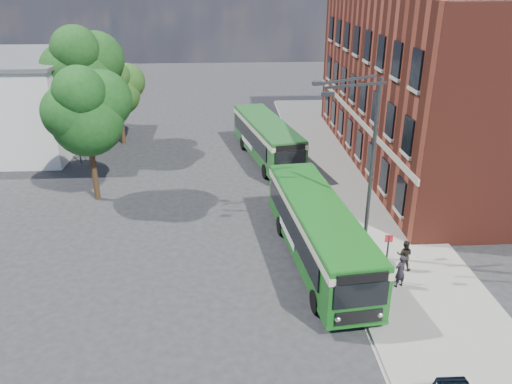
{
  "coord_description": "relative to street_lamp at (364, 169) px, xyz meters",
  "views": [
    {
      "loc": [
        -1.42,
        -23.16,
        12.98
      ],
      "look_at": [
        0.07,
        1.65,
        2.2
      ],
      "focal_mm": 35.0,
      "sensor_mm": 36.0,
      "label": 1
    }
  ],
  "objects": [
    {
      "name": "pedestrian_b",
      "position": [
        1.95,
        -1.26,
        -3.88
      ],
      "size": [
        0.92,
        0.84,
        1.52
      ],
      "primitive_type": "imported",
      "rotation": [
        0.0,
        0.0,
        2.7
      ],
      "color": "black",
      "rests_on": "pavement"
    },
    {
      "name": "pavement",
      "position": [
        2.16,
        10.0,
        -4.72
      ],
      "size": [
        6.0,
        48.0,
        0.15
      ],
      "primitive_type": "cube",
      "color": "gray",
      "rests_on": "ground"
    },
    {
      "name": "ground",
      "position": [
        -4.84,
        2.0,
        -4.79
      ],
      "size": [
        120.0,
        120.0,
        0.0
      ],
      "primitive_type": "plane",
      "color": "#262628",
      "rests_on": "ground"
    },
    {
      "name": "bus_rear",
      "position": [
        -3.28,
        15.05,
        -2.96
      ],
      "size": [
        4.77,
        11.51,
        3.02
      ],
      "color": "#226225",
      "rests_on": "ground"
    },
    {
      "name": "white_building",
      "position": [
        -22.84,
        20.0,
        -1.13
      ],
      "size": [
        9.4,
        13.4,
        7.3
      ],
      "color": "silver",
      "rests_on": "ground"
    },
    {
      "name": "street_lamp",
      "position": [
        0.0,
        0.0,
        0.0
      ],
      "size": [
        2.96,
        2.38,
        9.0
      ],
      "color": "#35373A",
      "rests_on": "ground"
    },
    {
      "name": "tree_left",
      "position": [
        -14.48,
        8.16,
        0.97
      ],
      "size": [
        5.03,
        4.78,
        8.48
      ],
      "color": "#352413",
      "rests_on": "ground"
    },
    {
      "name": "brick_office",
      "position": [
        9.16,
        14.0,
        2.18
      ],
      "size": [
        12.1,
        26.0,
        14.2
      ],
      "color": "maroon",
      "rests_on": "ground"
    },
    {
      "name": "tree_mid",
      "position": [
        -16.91,
        17.15,
        1.92
      ],
      "size": [
        5.86,
        5.57,
        9.89
      ],
      "color": "#352413",
      "rests_on": "ground"
    },
    {
      "name": "tree_right",
      "position": [
        -14.96,
        19.77,
        -0.07
      ],
      "size": [
        4.12,
        3.92,
        6.96
      ],
      "color": "#352413",
      "rests_on": "ground"
    },
    {
      "name": "kerb_line",
      "position": [
        -0.89,
        10.0,
        -4.79
      ],
      "size": [
        0.12,
        48.0,
        0.01
      ],
      "primitive_type": "cube",
      "color": "beige",
      "rests_on": "ground"
    },
    {
      "name": "bus_front",
      "position": [
        -1.99,
        0.01,
        -2.96
      ],
      "size": [
        3.78,
        11.93,
        3.02
      ],
      "color": "#175E1A",
      "rests_on": "ground"
    },
    {
      "name": "bus_stop_sign",
      "position": [
        0.76,
        -2.2,
        -3.28
      ],
      "size": [
        0.35,
        0.08,
        2.52
      ],
      "color": "#35373A",
      "rests_on": "ground"
    },
    {
      "name": "pedestrian_a",
      "position": [
        1.28,
        -2.66,
        -3.85
      ],
      "size": [
        0.68,
        0.58,
        1.58
      ],
      "primitive_type": "imported",
      "rotation": [
        0.0,
        0.0,
        3.56
      ],
      "color": "black",
      "rests_on": "pavement"
    },
    {
      "name": "flagpole",
      "position": [
        -17.29,
        15.0,
        0.15
      ],
      "size": [
        0.95,
        0.1,
        9.0
      ],
      "color": "#35373A",
      "rests_on": "ground"
    }
  ]
}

